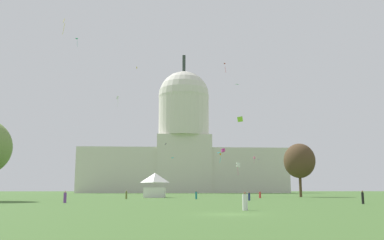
# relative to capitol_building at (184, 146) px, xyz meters

# --- Properties ---
(ground_plane) EXTENTS (800.00, 800.00, 0.00)m
(ground_plane) POSITION_rel_capitol_building_xyz_m (-5.32, -193.69, -25.12)
(ground_plane) COLOR #42662D
(capitol_building) EXTENTS (111.73, 28.19, 77.13)m
(capitol_building) POSITION_rel_capitol_building_xyz_m (0.00, 0.00, 0.00)
(capitol_building) COLOR beige
(capitol_building) RESTS_ON ground_plane
(event_tent) EXTENTS (5.44, 6.07, 5.77)m
(event_tent) POSITION_rel_capitol_building_xyz_m (-12.70, -126.25, -22.16)
(event_tent) COLOR white
(event_tent) RESTS_ON ground_plane
(tree_east_near) EXTENTS (10.66, 10.88, 13.42)m
(tree_east_near) POSITION_rel_capitol_building_xyz_m (23.67, -122.87, -16.09)
(tree_east_near) COLOR #4C3823
(tree_east_near) RESTS_ON ground_plane
(person_red_near_tent) EXTENTS (0.59, 0.59, 1.54)m
(person_red_near_tent) POSITION_rel_capitol_building_xyz_m (10.55, -134.84, -24.43)
(person_red_near_tent) COLOR red
(person_red_near_tent) RESTS_ON ground_plane
(person_navy_front_left) EXTENTS (0.53, 0.53, 1.49)m
(person_navy_front_left) POSITION_rel_capitol_building_xyz_m (4.04, -154.78, -24.44)
(person_navy_front_left) COLOR navy
(person_navy_front_left) RESTS_ON ground_plane
(person_olive_mid_right) EXTENTS (0.46, 0.46, 1.70)m
(person_olive_mid_right) POSITION_rel_capitol_building_xyz_m (-18.04, -141.11, -24.34)
(person_olive_mid_right) COLOR olive
(person_olive_mid_right) RESTS_ON ground_plane
(person_teal_near_tree_east) EXTENTS (0.41, 0.41, 1.66)m
(person_teal_near_tree_east) POSITION_rel_capitol_building_xyz_m (-4.18, -143.34, -24.36)
(person_teal_near_tree_east) COLOR #1E757A
(person_teal_near_tree_east) RESTS_ON ground_plane
(person_purple_mid_left) EXTENTS (0.54, 0.54, 1.68)m
(person_purple_mid_left) POSITION_rel_capitol_building_xyz_m (-24.50, -165.33, -24.35)
(person_purple_mid_left) COLOR #703D93
(person_purple_mid_left) RESTS_ON ground_plane
(person_white_lawn_far_left) EXTENTS (0.67, 0.67, 1.67)m
(person_white_lawn_far_left) POSITION_rel_capitol_building_xyz_m (-3.13, -187.83, -24.37)
(person_white_lawn_far_left) COLOR silver
(person_white_lawn_far_left) RESTS_ON ground_plane
(person_black_mid_center) EXTENTS (0.45, 0.45, 1.74)m
(person_black_mid_center) POSITION_rel_capitol_building_xyz_m (15.48, -172.45, -24.30)
(person_black_mid_center) COLOR black
(person_black_mid_center) RESTS_ON ground_plane
(kite_cyan_low) EXTENTS (1.43, 1.35, 0.38)m
(kite_cyan_low) POSITION_rel_capitol_building_xyz_m (-7.48, -54.32, -10.93)
(kite_cyan_low) COLOR #33BCDB
(kite_white_low) EXTENTS (1.01, 0.94, 3.21)m
(kite_white_low) POSITION_rel_capitol_building_xyz_m (8.47, -120.27, -17.04)
(kite_white_low) COLOR white
(kite_gold_high) EXTENTS (0.46, 0.62, 0.88)m
(kite_gold_high) POSITION_rel_capitol_building_xyz_m (-23.35, -44.94, 30.86)
(kite_gold_high) COLOR gold
(kite_lime_low) EXTENTS (1.13, 0.48, 1.09)m
(kite_lime_low) POSITION_rel_capitol_building_xyz_m (3.79, -149.15, -10.05)
(kite_lime_low) COLOR #8CD133
(kite_pink_low) EXTENTS (0.84, 0.89, 2.89)m
(kite_pink_low) POSITION_rel_capitol_building_xyz_m (30.31, -40.16, -9.08)
(kite_pink_low) COLOR pink
(kite_turquoise_high) EXTENTS (1.18, 1.31, 2.99)m
(kite_turquoise_high) POSITION_rel_capitol_building_xyz_m (-42.74, -78.55, 31.04)
(kite_turquoise_high) COLOR teal
(kite_black_low) EXTENTS (0.49, 1.12, 0.85)m
(kite_black_low) POSITION_rel_capitol_building_xyz_m (-10.08, -78.47, -7.18)
(kite_black_low) COLOR black
(kite_magenta_low) EXTENTS (1.20, 1.22, 1.14)m
(kite_magenta_low) POSITION_rel_capitol_building_xyz_m (6.47, -107.18, -12.07)
(kite_magenta_low) COLOR #D1339E
(kite_orange_low) EXTENTS (0.83, 0.99, 1.13)m
(kite_orange_low) POSITION_rel_capitol_building_xyz_m (12.67, -54.76, -8.54)
(kite_orange_low) COLOR orange
(kite_red_high) EXTENTS (0.86, 1.55, 2.94)m
(kite_red_high) POSITION_rel_capitol_building_xyz_m (9.41, -95.28, 17.35)
(kite_red_high) COLOR red
(kite_yellow_high) EXTENTS (0.61, 1.07, 4.35)m
(kite_yellow_high) POSITION_rel_capitol_building_xyz_m (-36.49, -124.14, 18.74)
(kite_yellow_high) COLOR yellow
(kite_green_high) EXTENTS (1.42, 0.90, 0.30)m
(kite_green_high) POSITION_rel_capitol_building_xyz_m (14.25, -87.22, 12.71)
(kite_green_high) COLOR green
(kite_violet_low) EXTENTS (1.21, 1.68, 0.20)m
(kite_violet_low) POSITION_rel_capitol_building_xyz_m (25.21, -72.53, -12.33)
(kite_violet_low) COLOR purple
(kite_cyan_low_b) EXTENTS (0.96, 1.16, 1.87)m
(kite_cyan_low_b) POSITION_rel_capitol_building_xyz_m (1.47, -138.25, -15.93)
(kite_cyan_low_b) COLOR #33BCDB
(kite_white_high) EXTENTS (1.07, 0.29, 4.50)m
(kite_white_high) POSITION_rel_capitol_building_xyz_m (-30.04, -57.51, 13.67)
(kite_white_high) COLOR white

